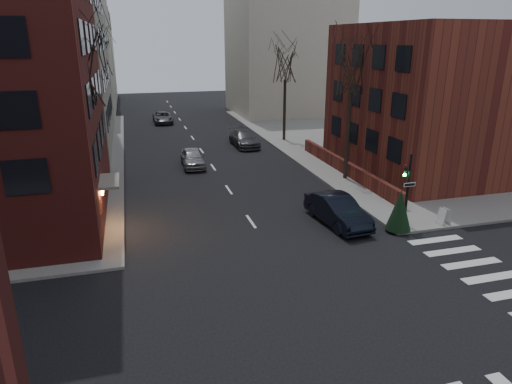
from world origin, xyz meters
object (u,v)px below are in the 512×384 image
parked_sedan (337,210)px  car_lane_far (163,117)px  tree_right_a (352,68)px  evergreen_shrub (400,210)px  car_lane_gray (244,138)px  tree_right_b (285,64)px  traffic_signal (406,194)px  sandwich_board (444,216)px  car_lane_silver (193,158)px  streetlamp_far (109,93)px  tree_left_a (72,69)px  streetlamp_near (101,125)px  tree_left_b (88,53)px  tree_left_c (98,58)px

parked_sedan → car_lane_far: parked_sedan is taller
tree_right_a → evergreen_shrub: (-1.50, -9.50, -6.76)m
car_lane_gray → car_lane_far: (-6.57, 15.09, -0.09)m
tree_right_b → traffic_signal: bearing=-92.1°
sandwich_board → traffic_signal: bearing=164.0°
evergreen_shrub → car_lane_silver: bearing=118.6°
parked_sedan → evergreen_shrub: 3.33m
streetlamp_far → parked_sedan: bearing=-68.0°
tree_right_a → car_lane_far: bearing=111.7°
tree_left_a → streetlamp_near: tree_left_a is taller
traffic_signal → streetlamp_near: streetlamp_near is taller
streetlamp_near → sandwich_board: streetlamp_near is taller
sandwich_board → car_lane_gray: bearing=101.4°
tree_left_a → tree_left_b: tree_left_b is taller
tree_left_c → car_lane_far: size_ratio=1.99×
traffic_signal → tree_right_b: 23.71m
streetlamp_far → tree_left_c: bearing=-106.7°
streetlamp_far → sandwich_board: 38.37m
tree_left_a → sandwich_board: size_ratio=11.16×
traffic_signal → sandwich_board: size_ratio=4.35×
car_lane_far → parked_sedan: bearing=-79.2°
streetlamp_far → car_lane_far: streetlamp_far is taller
tree_left_c → parked_sedan: (13.38, -29.63, -7.21)m
car_lane_silver → car_lane_gray: (5.83, 6.06, 0.02)m
streetlamp_near → tree_left_c: bearing=91.9°
streetlamp_near → car_lane_far: 24.83m
streetlamp_near → sandwich_board: 23.08m
tree_left_a → car_lane_silver: tree_left_a is taller
tree_left_b → car_lane_gray: tree_left_b is taller
tree_left_b → traffic_signal: bearing=-45.5°
traffic_signal → streetlamp_far: 36.81m
tree_left_c → evergreen_shrub: size_ratio=4.35×
tree_left_a → streetlamp_near: bearing=85.7°
tree_right_a → car_lane_far: 30.86m
car_lane_gray → evergreen_shrub: size_ratio=2.36×
traffic_signal → evergreen_shrub: bearing=-142.2°
tree_left_a → car_lane_gray: 22.62m
car_lane_silver → car_lane_far: 21.16m
traffic_signal → tree_left_b: tree_left_b is taller
car_lane_far → sandwich_board: 39.36m
evergreen_shrub → tree_left_a: bearing=161.1°
car_lane_gray → sandwich_board: car_lane_gray is taller
tree_right_a → car_lane_far: tree_right_a is taller
parked_sedan → car_lane_silver: (-6.12, 14.33, -0.07)m
tree_right_b → parked_sedan: 23.05m
traffic_signal → car_lane_gray: bearing=99.5°
tree_left_b → car_lane_far: (6.52, 19.85, -8.23)m
traffic_signal → car_lane_silver: (-9.48, 15.70, -1.17)m
tree_right_a → evergreen_shrub: tree_right_a is taller
tree_right_a → tree_right_b: (0.00, 14.00, -0.44)m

